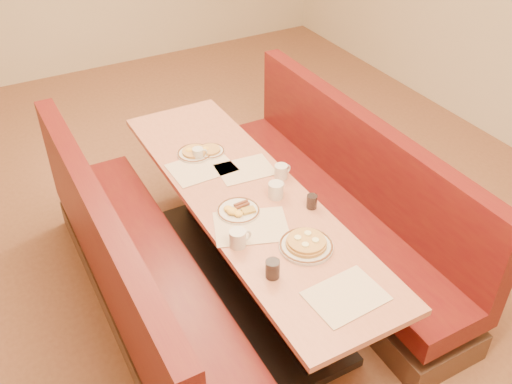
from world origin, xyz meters
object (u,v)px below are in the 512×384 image
coffee_mug_b (238,238)px  soda_tumbler_near (273,269)px  booth_left (139,281)px  eggs_plate (238,210)px  pancake_plate (306,244)px  coffee_mug_d (198,154)px  booth_right (339,209)px  coffee_mug_a (276,190)px  diner_table (247,241)px  coffee_mug_c (281,171)px  soda_tumbler_mid (312,202)px

coffee_mug_b → soda_tumbler_near: (0.04, -0.30, -0.00)m
booth_left → eggs_plate: (0.61, -0.13, 0.40)m
pancake_plate → soda_tumbler_near: size_ratio=2.90×
coffee_mug_b → coffee_mug_d: 0.91m
coffee_mug_b → coffee_mug_d: coffee_mug_b is taller
coffee_mug_b → soda_tumbler_near: soda_tumbler_near is taller
booth_right → booth_left: bearing=180.0°
coffee_mug_a → soda_tumbler_near: bearing=-144.6°
booth_right → eggs_plate: size_ratio=9.87×
soda_tumbler_near → eggs_plate: bearing=81.1°
diner_table → pancake_plate: size_ratio=8.41×
diner_table → coffee_mug_b: bearing=-123.1°
booth_right → coffee_mug_a: size_ratio=19.61×
coffee_mug_c → coffee_mug_d: 0.59m
booth_left → soda_tumbler_mid: booth_left is taller
coffee_mug_b → coffee_mug_c: bearing=39.9°
pancake_plate → coffee_mug_b: bearing=148.2°
pancake_plate → coffee_mug_d: coffee_mug_d is taller
booth_left → eggs_plate: bearing=-12.4°
coffee_mug_a → soda_tumbler_mid: coffee_mug_a is taller
diner_table → coffee_mug_d: (-0.09, 0.51, 0.42)m
booth_left → coffee_mug_c: booth_left is taller
coffee_mug_d → soda_tumbler_near: size_ratio=1.01×
soda_tumbler_near → pancake_plate: bearing=20.7°
booth_right → soda_tumbler_mid: 0.69m
booth_right → eggs_plate: booth_right is taller
diner_table → coffee_mug_b: 0.63m
booth_left → coffee_mug_c: size_ratio=20.94×
booth_left → coffee_mug_d: booth_left is taller
coffee_mug_c → soda_tumbler_mid: coffee_mug_c is taller
booth_right → soda_tumbler_mid: (-0.45, -0.30, 0.43)m
eggs_plate → soda_tumbler_near: soda_tumbler_near is taller
booth_right → pancake_plate: 0.98m
booth_left → pancake_plate: (0.79, -0.58, 0.41)m
diner_table → coffee_mug_a: (0.15, -0.10, 0.43)m
soda_tumbler_mid → coffee_mug_d: bearing=114.6°
booth_right → coffee_mug_b: size_ratio=19.06×
booth_left → soda_tumbler_near: booth_left is taller
booth_left → booth_right: same height
coffee_mug_b → eggs_plate: bearing=63.3°
soda_tumbler_near → soda_tumbler_mid: size_ratio=1.18×
booth_right → pancake_plate: (-0.67, -0.58, 0.41)m
diner_table → eggs_plate: eggs_plate is taller
pancake_plate → coffee_mug_d: 1.10m
coffee_mug_c → coffee_mug_d: (-0.37, 0.45, -0.01)m
booth_right → coffee_mug_d: 1.06m
soda_tumbler_near → diner_table: bearing=72.9°
coffee_mug_a → soda_tumbler_mid: 0.23m
soda_tumbler_near → coffee_mug_b: bearing=98.3°
pancake_plate → booth_right: bearing=40.9°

